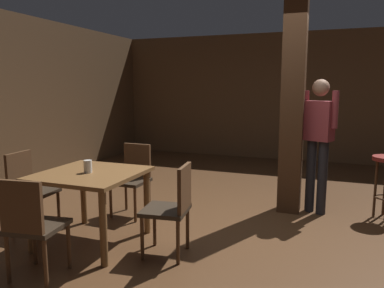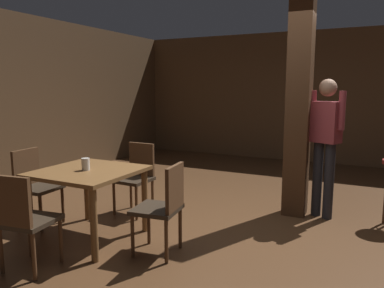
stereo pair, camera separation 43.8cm
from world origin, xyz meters
name	(u,v)px [view 1 (the left image)]	position (x,y,z in m)	size (l,w,h in m)	color
ground_plane	(246,229)	(0.00, 0.00, 0.00)	(10.80, 10.80, 0.00)	#4C301C
wall_back	(292,97)	(0.00, 4.50, 1.40)	(8.00, 0.10, 2.80)	brown
pillar	(293,105)	(0.38, 0.86, 1.40)	(0.28, 0.28, 2.80)	#422816
dining_table	(91,183)	(-1.45, -0.91, 0.64)	(0.99, 0.99, 0.76)	brown
chair_east	(173,205)	(-0.52, -0.91, 0.51)	(0.47, 0.47, 0.89)	#2D2319
chair_west	(29,187)	(-2.31, -0.88, 0.51)	(0.44, 0.44, 0.89)	#2D2319
chair_north	(133,176)	(-1.48, 0.02, 0.51)	(0.43, 0.43, 0.89)	#2D2319
chair_south	(32,223)	(-1.43, -1.76, 0.51)	(0.47, 0.47, 0.89)	#2D2319
napkin_cup	(88,166)	(-1.45, -0.94, 0.82)	(0.08, 0.08, 0.13)	beige
standing_person	(318,136)	(0.71, 0.90, 1.00)	(0.46, 0.32, 1.72)	maroon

